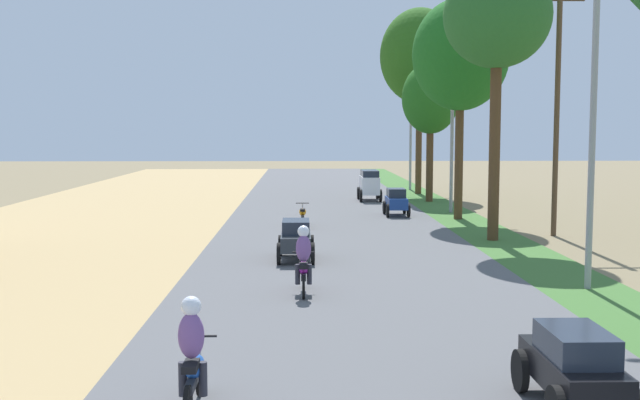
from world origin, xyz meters
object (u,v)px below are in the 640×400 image
Objects in this scene: streetlamp_near at (594,102)px; streetlamp_far at (411,123)px; streetlamp_mid at (452,116)px; median_tree_second at (497,18)px; motorbike_ahead_second at (303,262)px; median_tree_third at (461,55)px; median_tree_fifth at (420,56)px; car_hatchback_blue at (396,201)px; car_sedan_black at (573,365)px; motorbike_foreground_rider at (193,357)px; car_sedan_charcoal at (296,238)px; car_van_white at (369,183)px; motorbike_ahead_third at (303,215)px; utility_pole_near at (557,107)px; median_tree_fourth at (430,99)px.

streetlamp_near reaches higher than streetlamp_far.
median_tree_second is at bearing -91.78° from streetlamp_mid.
streetlamp_near is 4.46× the size of motorbike_ahead_second.
median_tree_third is 0.85× the size of median_tree_fifth.
median_tree_fifth is 1.41× the size of streetlamp_mid.
car_hatchback_blue is at bearing 75.51° from motorbike_ahead_second.
streetlamp_far is 39.72m from car_sedan_black.
median_tree_third is 5.31× the size of motorbike_ahead_second.
motorbike_foreground_rider is at bearing 178.53° from car_sedan_black.
streetlamp_mid reaches higher than streetlamp_far.
car_sedan_charcoal is 19.49m from car_van_white.
streetlamp_mid is 3.51× the size of car_sedan_black.
median_tree_second reaches higher than motorbike_ahead_second.
motorbike_foreground_rider is (-5.84, -24.19, 0.11)m from car_hatchback_blue.
streetlamp_far is (0.22, 16.36, -2.76)m from median_tree_third.
median_tree_third is 4.23× the size of car_sedan_charcoal.
median_tree_third is 7.03m from car_hatchback_blue.
motorbike_ahead_third is at bearing -158.21° from median_tree_third.
utility_pole_near reaches higher than car_van_white.
median_tree_third reaches higher than median_tree_fourth.
median_tree_fifth is at bearing 89.73° from streetlamp_mid.
median_tree_second is 1.21× the size of streetlamp_near.
streetlamp_mid is (0.22, 2.72, -2.54)m from median_tree_third.
median_tree_third reaches higher than utility_pole_near.
streetlamp_near is at bearing -88.05° from median_tree_second.
motorbike_ahead_third is (0.01, 12.54, -0.28)m from motorbike_ahead_second.
car_hatchback_blue is (-5.17, 6.22, -4.06)m from utility_pole_near.
utility_pole_near is (2.67, 1.45, -3.05)m from median_tree_second.
car_sedan_black is at bearing -91.32° from car_hatchback_blue.
car_hatchback_blue is 1.11× the size of motorbike_ahead_second.
streetlamp_far is (0.12, 8.19, -1.19)m from median_tree_fourth.
utility_pole_near is 4.08× the size of car_sedan_charcoal.
median_tree_fourth is 20.52m from car_sedan_charcoal.
motorbike_ahead_second is at bearing -127.36° from median_tree_second.
car_sedan_black is at bearing -97.40° from streetlamp_mid.
utility_pole_near reaches higher than motorbike_ahead_third.
median_tree_fifth is 4.95× the size of car_sedan_black.
motorbike_ahead_third is (0.22, 7.71, -0.17)m from car_sedan_charcoal.
median_tree_third is 5.31× the size of motorbike_foreground_rider.
car_van_white is at bearing 101.53° from median_tree_second.
motorbike_ahead_second is (-3.72, 7.77, 0.11)m from car_sedan_black.
streetlamp_near reaches higher than streetlamp_mid.
utility_pole_near is at bearing -83.62° from streetlamp_far.
car_sedan_black is at bearing -95.35° from median_tree_fifth.
median_tree_fifth is at bearing 72.80° from car_sedan_charcoal.
motorbike_ahead_second is (-7.06, -18.00, -3.77)m from streetlamp_mid.
streetlamp_mid is (-0.05, -10.50, -3.72)m from median_tree_fifth.
streetlamp_far is 28.01m from car_sedan_charcoal.
motorbike_ahead_third is (-6.84, -2.73, -6.59)m from median_tree_third.
car_sedan_charcoal is at bearing -105.19° from streetlamp_far.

